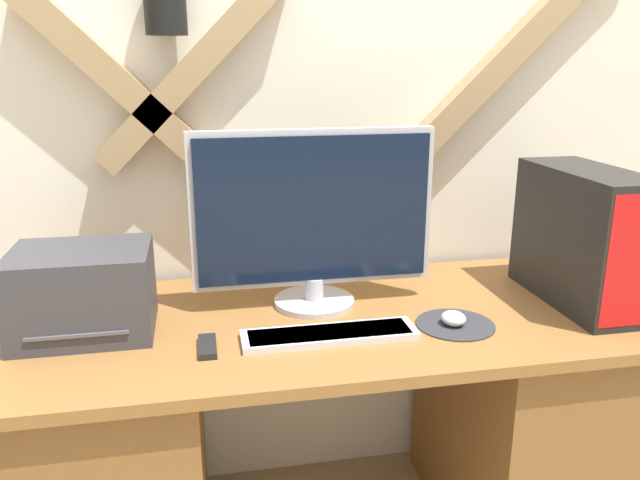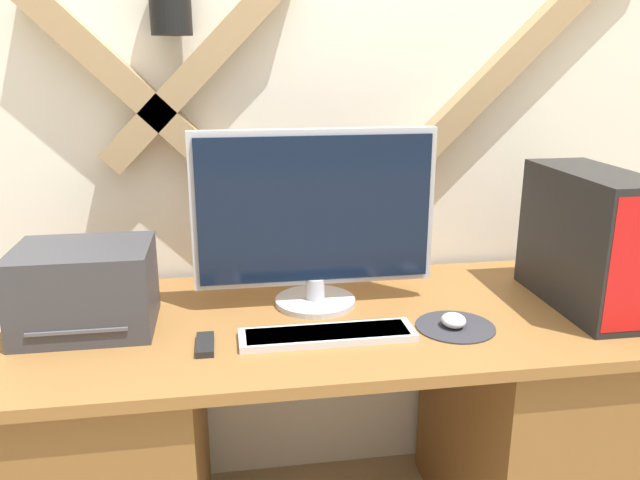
# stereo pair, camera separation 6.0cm
# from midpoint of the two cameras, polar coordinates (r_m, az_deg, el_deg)

# --- Properties ---
(wall_back) EXTENTS (6.40, 0.17, 2.70)m
(wall_back) POSITION_cam_midpoint_polar(r_m,az_deg,el_deg) (1.98, -2.21, 14.16)
(wall_back) COLOR silver
(wall_back) RESTS_ON ground_plane
(desk) EXTENTS (1.71, 0.74, 0.76)m
(desk) POSITION_cam_midpoint_polar(r_m,az_deg,el_deg) (1.87, 0.25, -17.17)
(desk) COLOR brown
(desk) RESTS_ON ground_plane
(monitor) EXTENTS (0.66, 0.23, 0.49)m
(monitor) POSITION_cam_midpoint_polar(r_m,az_deg,el_deg) (1.69, -1.60, 2.18)
(monitor) COLOR #B7B7BC
(monitor) RESTS_ON desk
(keyboard) EXTENTS (0.44, 0.11, 0.02)m
(keyboard) POSITION_cam_midpoint_polar(r_m,az_deg,el_deg) (1.56, -0.23, -8.64)
(keyboard) COLOR silver
(keyboard) RESTS_ON desk
(mousepad) EXTENTS (0.20, 0.20, 0.00)m
(mousepad) POSITION_cam_midpoint_polar(r_m,az_deg,el_deg) (1.67, 11.24, -7.59)
(mousepad) COLOR #2D2D33
(mousepad) RESTS_ON desk
(mouse) EXTENTS (0.06, 0.07, 0.04)m
(mouse) POSITION_cam_midpoint_polar(r_m,az_deg,el_deg) (1.65, 11.09, -7.04)
(mouse) COLOR silver
(mouse) RESTS_ON mousepad
(computer_tower) EXTENTS (0.19, 0.45, 0.38)m
(computer_tower) POSITION_cam_midpoint_polar(r_m,az_deg,el_deg) (1.87, 22.17, 0.24)
(computer_tower) COLOR black
(computer_tower) RESTS_ON desk
(printer) EXTENTS (0.33, 0.27, 0.22)m
(printer) POSITION_cam_midpoint_polar(r_m,az_deg,el_deg) (1.68, -21.79, -4.43)
(printer) COLOR #38383D
(printer) RESTS_ON desk
(remote_control) EXTENTS (0.04, 0.12, 0.02)m
(remote_control) POSITION_cam_midpoint_polar(r_m,az_deg,el_deg) (1.53, -11.38, -9.53)
(remote_control) COLOR black
(remote_control) RESTS_ON desk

